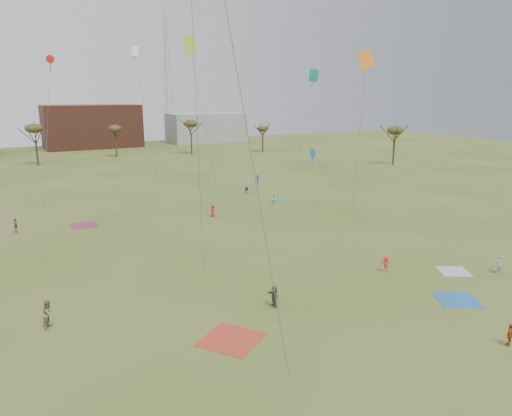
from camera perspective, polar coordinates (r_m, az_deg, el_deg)
ground at (r=32.52m, az=10.53°, el=-13.98°), size 260.00×260.00×0.00m
spectator_fore_a at (r=33.29m, az=28.68°, el=-13.47°), size 0.91×0.57×1.45m
spectator_fore_b at (r=34.19m, az=-24.06°, el=-11.75°), size 1.07×1.17×1.95m
spectator_fore_c at (r=34.25m, az=2.23°, el=-10.78°), size 0.56×1.49×1.57m
flyer_mid_b at (r=42.01m, az=15.63°, el=-6.56°), size 1.00×1.16×1.55m
flyer_mid_c at (r=45.31m, az=27.66°, el=-6.12°), size 0.62×0.44×1.62m
spectator_mid_d at (r=57.98m, az=-27.36°, el=-1.95°), size 0.46×0.99×1.66m
spectator_mid_e at (r=65.03m, az=2.22°, el=1.11°), size 0.89×0.82×1.47m
flyer_far_b at (r=58.68m, az=-5.33°, el=-0.33°), size 0.80×0.88×1.51m
flyer_far_c at (r=80.11m, az=0.18°, el=3.55°), size 0.66×1.03×1.52m
blanket_red at (r=30.46m, az=-3.04°, el=-15.78°), size 4.77×4.77×0.03m
blanket_blue at (r=38.69m, az=23.40°, el=-10.25°), size 3.93×3.93×0.03m
blanket_cream at (r=44.33m, az=23.09°, el=-7.17°), size 3.30×3.30×0.03m
blanket_plum at (r=58.31m, az=-20.33°, el=-2.00°), size 3.22×3.22×0.03m
blanket_olive at (r=68.38m, az=2.74°, el=1.10°), size 3.73×3.73×0.03m
camp_chair_right at (r=72.48m, az=-1.23°, el=2.05°), size 0.72×0.71×0.87m
kites_aloft at (r=55.38m, az=-8.95°, el=19.32°), size 67.16×69.32×27.67m
tree_line at (r=102.65m, az=-20.02°, el=8.56°), size 117.44×49.32×8.91m
building_brick at (r=144.24m, az=-19.51°, el=9.45°), size 26.00×16.00×12.00m
building_grey at (r=152.15m, az=-6.07°, el=9.77°), size 24.00×12.00×9.00m
radio_tower at (r=154.89m, az=-10.79°, el=15.13°), size 1.51×1.72×41.00m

